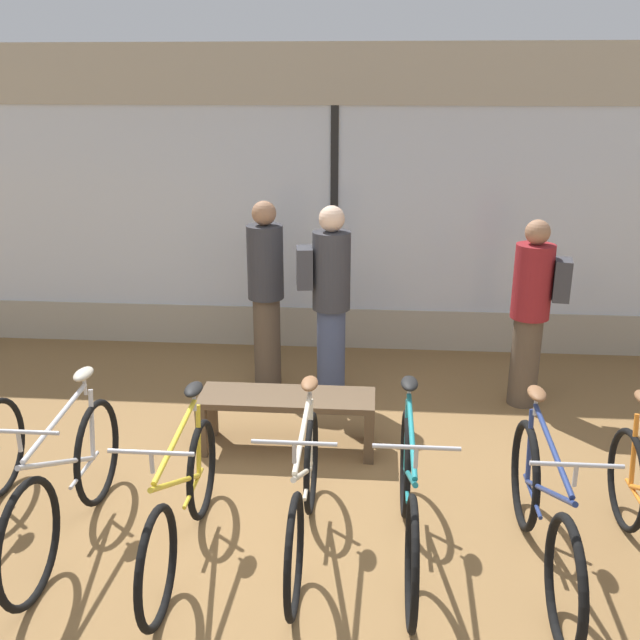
# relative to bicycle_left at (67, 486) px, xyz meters

# --- Properties ---
(ground_plane) EXTENTS (24.00, 24.00, 0.00)m
(ground_plane) POSITION_rel_bicycle_left_xyz_m (1.46, 0.32, -0.41)
(ground_plane) COLOR olive
(shop_back_wall) EXTENTS (12.00, 0.08, 3.20)m
(shop_back_wall) POSITION_rel_bicycle_left_xyz_m (1.46, 3.70, 1.23)
(shop_back_wall) COLOR #B2A893
(shop_back_wall) RESTS_ON ground_plane
(bicycle_left) EXTENTS (0.46, 1.78, 1.05)m
(bicycle_left) POSITION_rel_bicycle_left_xyz_m (0.00, 0.00, 0.00)
(bicycle_left) COLOR black
(bicycle_left) RESTS_ON ground_plane
(bicycle_center_left) EXTENTS (0.46, 1.70, 1.02)m
(bicycle_center_left) POSITION_rel_bicycle_left_xyz_m (0.77, -0.11, -0.03)
(bicycle_center_left) COLOR black
(bicycle_center_left) RESTS_ON ground_plane
(bicycle_center) EXTENTS (0.46, 1.71, 1.03)m
(bicycle_center) POSITION_rel_bicycle_left_xyz_m (1.50, 0.03, -0.02)
(bicycle_center) COLOR black
(bicycle_center) RESTS_ON ground_plane
(bicycle_center_right) EXTENTS (0.46, 1.78, 1.05)m
(bicycle_center_right) POSITION_rel_bicycle_left_xyz_m (2.15, 0.03, -0.00)
(bicycle_center_right) COLOR black
(bicycle_center_right) RESTS_ON ground_plane
(bicycle_right) EXTENTS (0.46, 1.81, 1.05)m
(bicycle_right) POSITION_rel_bicycle_left_xyz_m (2.94, -0.08, -0.01)
(bicycle_right) COLOR black
(bicycle_right) RESTS_ON ground_plane
(display_bench) EXTENTS (1.40, 0.44, 0.47)m
(display_bench) POSITION_rel_bicycle_left_xyz_m (1.23, 1.35, -0.03)
(display_bench) COLOR brown
(display_bench) RESTS_ON ground_plane
(customer_near_rack) EXTENTS (0.52, 0.39, 1.72)m
(customer_near_rack) POSITION_rel_bicycle_left_xyz_m (3.31, 2.35, 0.52)
(customer_near_rack) COLOR brown
(customer_near_rack) RESTS_ON ground_plane
(customer_by_window) EXTENTS (0.52, 0.38, 1.82)m
(customer_by_window) POSITION_rel_bicycle_left_xyz_m (1.50, 2.32, 0.58)
(customer_by_window) COLOR #424C6B
(customer_by_window) RESTS_ON ground_plane
(customer_mid_floor) EXTENTS (0.47, 0.47, 1.80)m
(customer_mid_floor) POSITION_rel_bicycle_left_xyz_m (0.88, 2.63, 0.54)
(customer_mid_floor) COLOR brown
(customer_mid_floor) RESTS_ON ground_plane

